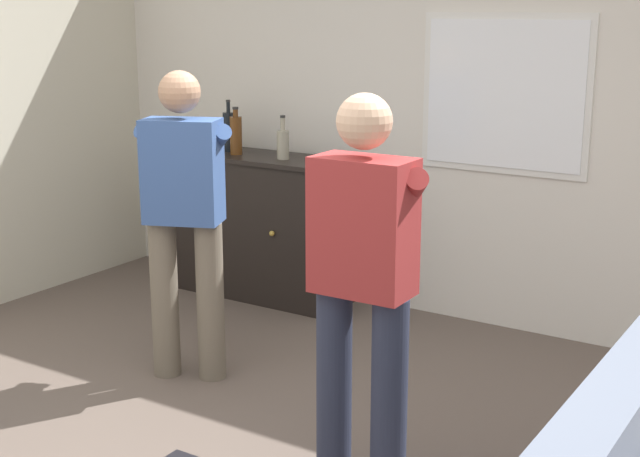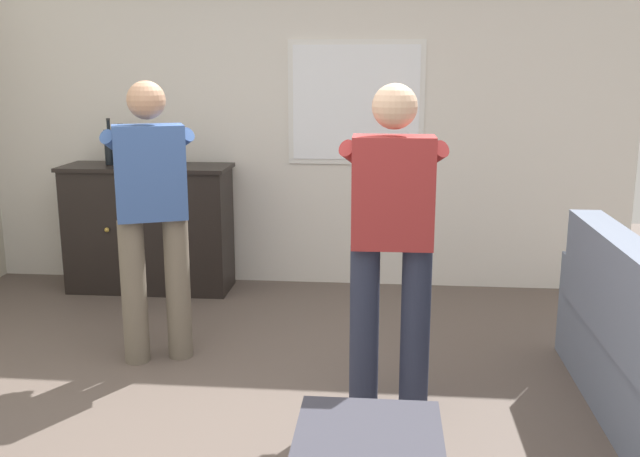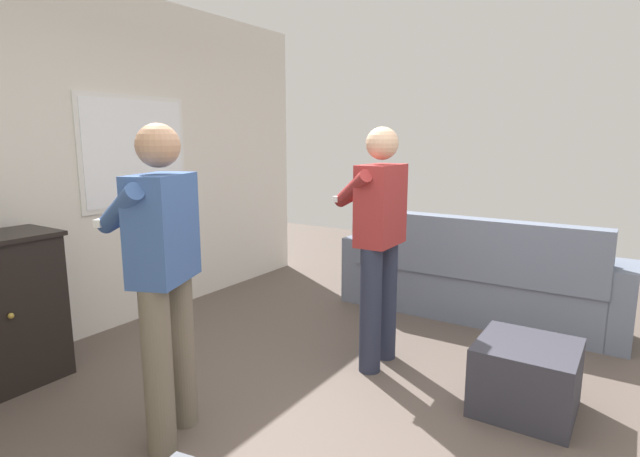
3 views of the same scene
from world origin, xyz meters
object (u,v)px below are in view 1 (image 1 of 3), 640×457
(person_standing_right, at_px, (364,278))
(person_standing_left, at_px, (185,211))
(sideboard_cabinet, at_px, (262,226))
(bottle_wine_green, at_px, (229,131))
(bottle_liquor_amber, at_px, (236,134))
(bottle_spirits_clear, at_px, (283,143))

(person_standing_right, bearing_deg, person_standing_left, 159.11)
(sideboard_cabinet, xyz_separation_m, person_standing_right, (1.90, -1.90, 0.43))
(bottle_wine_green, bearing_deg, bottle_liquor_amber, -32.64)
(bottle_liquor_amber, distance_m, bottle_spirits_clear, 0.39)
(bottle_wine_green, xyz_separation_m, bottle_liquor_amber, (0.13, -0.08, -0.01))
(person_standing_left, bearing_deg, bottle_spirits_clear, 101.89)
(bottle_wine_green, bearing_deg, bottle_spirits_clear, -7.66)
(bottle_wine_green, relative_size, bottle_spirits_clear, 1.23)
(bottle_wine_green, distance_m, bottle_spirits_clear, 0.52)
(bottle_wine_green, xyz_separation_m, person_standing_left, (0.79, -1.39, -0.21))
(bottle_liquor_amber, bearing_deg, person_standing_right, -41.73)
(person_standing_left, height_order, person_standing_right, same)
(bottle_liquor_amber, height_order, person_standing_left, person_standing_left)
(sideboard_cabinet, bearing_deg, bottle_spirits_clear, -11.49)
(bottle_liquor_amber, distance_m, person_standing_left, 1.48)
(bottle_spirits_clear, height_order, person_standing_right, person_standing_right)
(sideboard_cabinet, relative_size, person_standing_left, 0.78)
(sideboard_cabinet, relative_size, bottle_wine_green, 3.62)
(bottle_liquor_amber, distance_m, person_standing_right, 2.78)
(sideboard_cabinet, height_order, person_standing_right, person_standing_right)
(bottle_wine_green, bearing_deg, person_standing_right, -41.27)
(sideboard_cabinet, bearing_deg, bottle_wine_green, 175.26)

